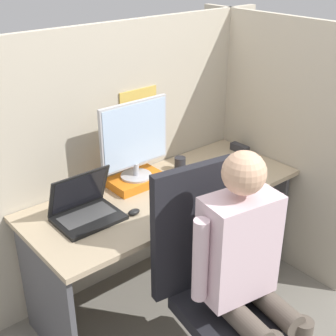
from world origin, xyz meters
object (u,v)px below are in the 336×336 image
paper_box (136,180)px  monitor (135,138)px  coffee_mug (180,164)px  office_chair (214,280)px  person (248,265)px  laptop (85,210)px  carrot_toy (195,201)px  stapler (240,148)px

paper_box → monitor: monitor is taller
monitor → coffee_mug: size_ratio=5.43×
monitor → office_chair: monitor is taller
coffee_mug → monitor: bearing=176.2°
paper_box → coffee_mug: (0.33, -0.02, 0.02)m
coffee_mug → person: bearing=-113.6°
laptop → carrot_toy: 0.59m
coffee_mug → laptop: bearing=-171.3°
carrot_toy → stapler: bearing=24.5°
carrot_toy → person: person is taller
paper_box → coffee_mug: coffee_mug is taller
stapler → coffee_mug: 0.50m
laptop → office_chair: bearing=-62.9°
laptop → carrot_toy: (0.53, -0.27, -0.03)m
stapler → carrot_toy: bearing=-155.5°
carrot_toy → coffee_mug: 0.44m
laptop → monitor: bearing=17.8°
paper_box → monitor: 0.27m
laptop → carrot_toy: laptop is taller
carrot_toy → monitor: bearing=104.3°
stapler → coffee_mug: coffee_mug is taller
carrot_toy → office_chair: 0.47m
paper_box → person: person is taller
paper_box → stapler: (0.83, -0.07, -0.00)m
person → monitor: bearing=85.5°
stapler → office_chair: 1.18m
stapler → office_chair: office_chair is taller
paper_box → office_chair: (-0.10, -0.77, -0.21)m
monitor → stapler: 0.87m
monitor → person: 0.99m
office_chair → laptop: bearing=117.1°
carrot_toy → coffee_mug: coffee_mug is taller
monitor → office_chair: bearing=-97.5°
person → coffee_mug: bearing=66.4°
paper_box → laptop: size_ratio=0.97×
person → coffee_mug: person is taller
paper_box → stapler: 0.83m
monitor → person: (-0.07, -0.94, -0.30)m
paper_box → person: (-0.07, -0.94, -0.03)m
carrot_toy → person: bearing=-108.1°
carrot_toy → office_chair: office_chair is taller
monitor → coffee_mug: 0.41m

